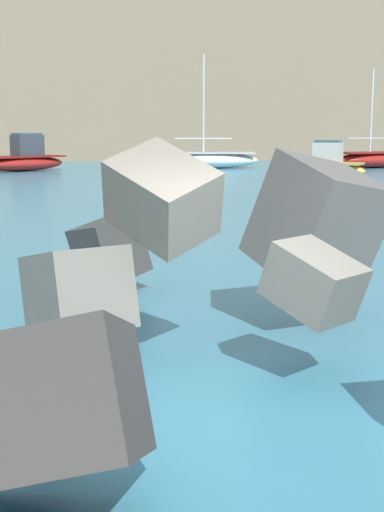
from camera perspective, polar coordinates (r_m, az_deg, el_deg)
The scene contains 7 objects.
ground_plane at distance 6.13m, azimuth 7.00°, elevation -13.69°, with size 400.00×400.00×0.00m, color teal.
breakwater_jetty at distance 7.06m, azimuth 8.78°, elevation -1.64°, with size 32.42×8.50×2.41m.
boat_near_centre at distance 37.55m, azimuth 10.50°, elevation 7.16°, with size 4.82×3.85×1.98m.
boat_near_right at distance 44.84m, azimuth -13.56°, elevation 7.63°, with size 5.80×5.09×2.32m.
boat_mid_left at distance 49.09m, azimuth 14.63°, elevation 7.62°, with size 6.58×4.03×6.49m.
boat_mid_centre at distance 46.80m, azimuth 1.51°, elevation 7.84°, with size 6.46×2.64×7.29m.
headland_bluff at distance 81.01m, azimuth -15.09°, elevation 14.59°, with size 72.22×45.41×18.38m.
Camera 1 is at (-1.36, -5.45, 2.47)m, focal length 49.29 mm.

